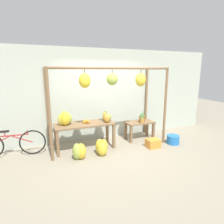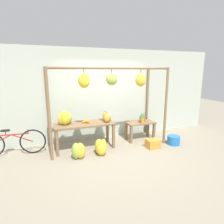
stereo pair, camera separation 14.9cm
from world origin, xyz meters
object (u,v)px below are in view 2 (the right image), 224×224
pineapple_cluster (143,118)px  banana_pile_ground_left (78,151)px  papaya_pile (106,117)px  orange_pile (86,121)px  banana_pile_ground_right (101,147)px  parked_bicycle (12,143)px  banana_pile_on_table (65,118)px  fruit_crate_white (153,144)px  blue_bucket (174,140)px

pineapple_cluster → banana_pile_ground_left: bearing=-163.7°
pineapple_cluster → papaya_pile: bearing=-176.0°
orange_pile → banana_pile_ground_right: size_ratio=0.47×
parked_bicycle → orange_pile: bearing=-5.7°
orange_pile → banana_pile_ground_right: orange_pile is taller
pineapple_cluster → parked_bicycle: 3.69m
papaya_pile → banana_pile_on_table: bearing=175.2°
fruit_crate_white → parked_bicycle: size_ratio=0.22×
pineapple_cluster → banana_pile_ground_left: (-2.12, -0.62, -0.49)m
orange_pile → papaya_pile: size_ratio=0.57×
banana_pile_ground_left → fruit_crate_white: bearing=-1.3°
banana_pile_on_table → orange_pile: 0.58m
orange_pile → papaya_pile: (0.56, -0.05, 0.08)m
orange_pile → blue_bucket: size_ratio=0.54×
parked_bicycle → banana_pile_ground_right: bearing=-18.8°
parked_bicycle → papaya_pile: bearing=-5.5°
banana_pile_ground_left → banana_pile_ground_right: bearing=3.4°
banana_pile_ground_right → fruit_crate_white: (1.50, -0.09, -0.07)m
blue_bucket → papaya_pile: (-1.91, 0.57, 0.73)m
fruit_crate_white → parked_bicycle: bearing=167.4°
orange_pile → papaya_pile: bearing=-4.7°
orange_pile → blue_bucket: bearing=-14.0°
blue_bucket → papaya_pile: papaya_pile is taller
banana_pile_ground_right → papaya_pile: (0.31, 0.50, 0.66)m
orange_pile → banana_pile_ground_right: bearing=-65.0°
blue_bucket → banana_pile_ground_left: bearing=179.3°
banana_pile_ground_right → papaya_pile: 0.88m
pineapple_cluster → papaya_pile: papaya_pile is taller
fruit_crate_white → banana_pile_ground_right: bearing=176.7°
banana_pile_ground_right → fruit_crate_white: bearing=-3.3°
banana_pile_ground_right → banana_pile_ground_left: bearing=-176.6°
banana_pile_on_table → blue_bucket: banana_pile_on_table is taller
fruit_crate_white → parked_bicycle: (-3.65, 0.82, 0.22)m
banana_pile_on_table → banana_pile_ground_left: size_ratio=1.07×
blue_bucket → banana_pile_on_table: bearing=167.7°
orange_pile → banana_pile_ground_left: orange_pile is taller
orange_pile → papaya_pile: 0.57m
pineapple_cluster → banana_pile_ground_right: (-1.52, -0.58, -0.50)m
fruit_crate_white → papaya_pile: size_ratio=1.06×
banana_pile_ground_right → blue_bucket: 2.22m
blue_bucket → parked_bicycle: (-4.37, 0.80, 0.22)m
pineapple_cluster → banana_pile_ground_left: size_ratio=0.76×
banana_pile_on_table → banana_pile_ground_right: size_ratio=1.06×
pineapple_cluster → papaya_pile: (-1.21, -0.09, 0.16)m
banana_pile_ground_left → banana_pile_ground_right: banana_pile_ground_right is taller
parked_bicycle → papaya_pile: papaya_pile is taller
banana_pile_on_table → parked_bicycle: bearing=173.9°
fruit_crate_white → blue_bucket: size_ratio=1.00×
banana_pile_ground_right → papaya_pile: size_ratio=1.22×
orange_pile → banana_pile_on_table: bearing=175.2°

